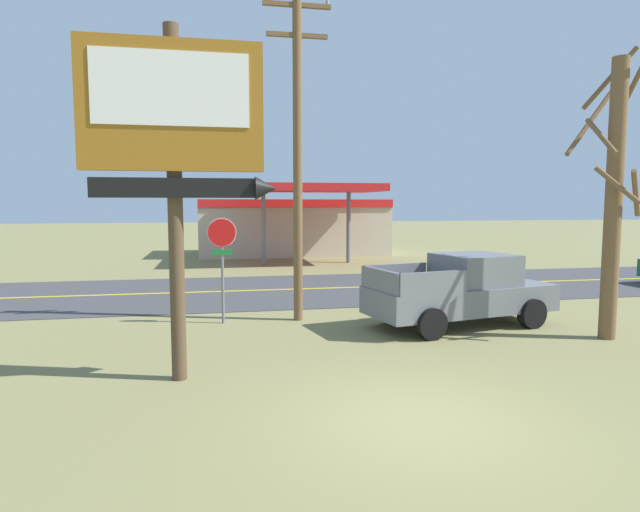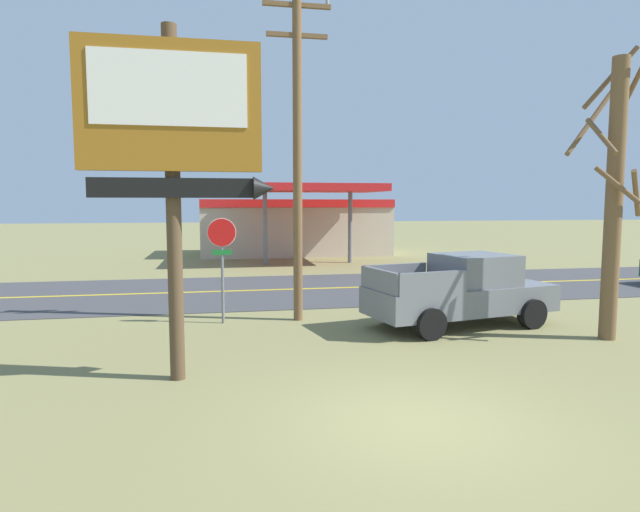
{
  "view_description": "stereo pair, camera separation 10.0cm",
  "coord_description": "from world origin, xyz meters",
  "px_view_note": "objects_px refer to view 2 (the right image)",
  "views": [
    {
      "loc": [
        -3.05,
        -7.52,
        3.35
      ],
      "look_at": [
        0.0,
        8.0,
        1.8
      ],
      "focal_mm": 30.18,
      "sensor_mm": 36.0,
      "label": 1
    },
    {
      "loc": [
        -2.95,
        -7.54,
        3.35
      ],
      "look_at": [
        0.0,
        8.0,
        1.8
      ],
      "focal_mm": 30.18,
      "sensor_mm": 36.0,
      "label": 2
    }
  ],
  "objects_px": {
    "stop_sign": "(222,251)",
    "pickup_grey_parked_on_lawn": "(462,291)",
    "motel_sign": "(175,139)",
    "utility_pole": "(297,147)",
    "gas_station": "(294,225)",
    "bare_tree": "(614,192)"
  },
  "relations": [
    {
      "from": "bare_tree",
      "to": "pickup_grey_parked_on_lawn",
      "type": "bearing_deg",
      "value": 145.58
    },
    {
      "from": "utility_pole",
      "to": "pickup_grey_parked_on_lawn",
      "type": "height_order",
      "value": "utility_pole"
    },
    {
      "from": "stop_sign",
      "to": "utility_pole",
      "type": "bearing_deg",
      "value": 0.91
    },
    {
      "from": "utility_pole",
      "to": "gas_station",
      "type": "relative_size",
      "value": 0.77
    },
    {
      "from": "motel_sign",
      "to": "pickup_grey_parked_on_lawn",
      "type": "relative_size",
      "value": 1.2
    },
    {
      "from": "bare_tree",
      "to": "gas_station",
      "type": "distance_m",
      "value": 24.08
    },
    {
      "from": "utility_pole",
      "to": "gas_station",
      "type": "distance_m",
      "value": 20.43
    },
    {
      "from": "bare_tree",
      "to": "pickup_grey_parked_on_lawn",
      "type": "relative_size",
      "value": 1.31
    },
    {
      "from": "stop_sign",
      "to": "pickup_grey_parked_on_lawn",
      "type": "relative_size",
      "value": 0.54
    },
    {
      "from": "stop_sign",
      "to": "bare_tree",
      "type": "height_order",
      "value": "bare_tree"
    },
    {
      "from": "stop_sign",
      "to": "pickup_grey_parked_on_lawn",
      "type": "height_order",
      "value": "stop_sign"
    },
    {
      "from": "motel_sign",
      "to": "gas_station",
      "type": "relative_size",
      "value": 0.55
    },
    {
      "from": "bare_tree",
      "to": "motel_sign",
      "type": "bearing_deg",
      "value": -172.6
    },
    {
      "from": "stop_sign",
      "to": "gas_station",
      "type": "distance_m",
      "value": 20.64
    },
    {
      "from": "stop_sign",
      "to": "motel_sign",
      "type": "bearing_deg",
      "value": -99.81
    },
    {
      "from": "bare_tree",
      "to": "stop_sign",
      "type": "bearing_deg",
      "value": 159.28
    },
    {
      "from": "bare_tree",
      "to": "pickup_grey_parked_on_lawn",
      "type": "distance_m",
      "value": 4.41
    },
    {
      "from": "motel_sign",
      "to": "stop_sign",
      "type": "relative_size",
      "value": 2.23
    },
    {
      "from": "stop_sign",
      "to": "pickup_grey_parked_on_lawn",
      "type": "distance_m",
      "value": 6.71
    },
    {
      "from": "motel_sign",
      "to": "pickup_grey_parked_on_lawn",
      "type": "xyz_separation_m",
      "value": [
        7.28,
        3.32,
        -3.55
      ]
    },
    {
      "from": "utility_pole",
      "to": "gas_station",
      "type": "bearing_deg",
      "value": 82.29
    },
    {
      "from": "stop_sign",
      "to": "pickup_grey_parked_on_lawn",
      "type": "bearing_deg",
      "value": -13.48
    }
  ]
}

